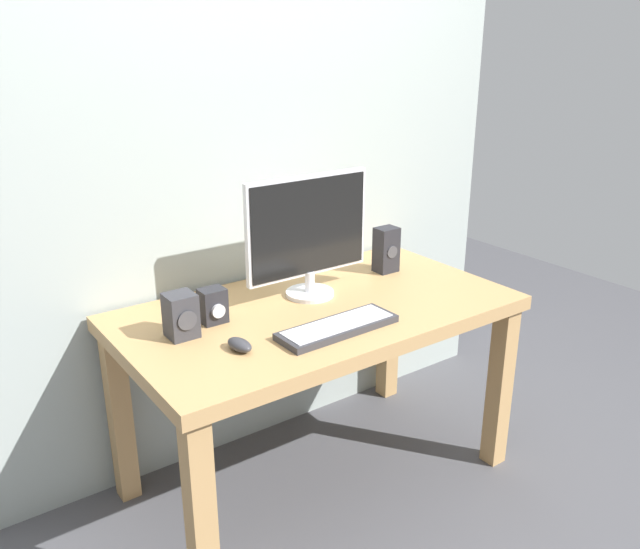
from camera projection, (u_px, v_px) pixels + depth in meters
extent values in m
plane|color=#4C4C51|center=(318.00, 476.00, 2.65)|extent=(6.00, 6.00, 0.00)
cube|color=#9EA8A3|center=(250.00, 84.00, 2.47)|extent=(2.50, 0.04, 3.00)
cube|color=tan|center=(317.00, 313.00, 2.41)|extent=(1.43, 0.79, 0.05)
cube|color=tan|center=(201.00, 519.00, 1.92)|extent=(0.07, 0.07, 0.69)
cube|color=tan|center=(500.00, 387.00, 2.64)|extent=(0.07, 0.07, 0.69)
cube|color=tan|center=(120.00, 417.00, 2.43)|extent=(0.07, 0.07, 0.69)
cube|color=tan|center=(389.00, 329.00, 3.15)|extent=(0.07, 0.07, 0.69)
cylinder|color=silver|center=(310.00, 293.00, 2.49)|extent=(0.18, 0.18, 0.02)
cylinder|color=silver|center=(310.00, 282.00, 2.48)|extent=(0.04, 0.04, 0.08)
cube|color=silver|center=(308.00, 226.00, 2.41)|extent=(0.52, 0.02, 0.38)
cube|color=black|center=(310.00, 227.00, 2.40)|extent=(0.49, 0.01, 0.35)
cube|color=#333338|center=(338.00, 327.00, 2.19)|extent=(0.43, 0.15, 0.02)
cube|color=silver|center=(338.00, 324.00, 2.19)|extent=(0.40, 0.12, 0.00)
ellipsoid|color=#333338|center=(240.00, 345.00, 2.06)|extent=(0.07, 0.11, 0.04)
cube|color=#232328|center=(386.00, 250.00, 2.72)|extent=(0.09, 0.07, 0.19)
cylinder|color=#3F3F44|center=(392.00, 252.00, 2.69)|extent=(0.05, 0.00, 0.05)
cube|color=#333338|center=(181.00, 315.00, 2.13)|extent=(0.09, 0.09, 0.15)
cylinder|color=#3F3F44|center=(187.00, 320.00, 2.09)|extent=(0.06, 0.00, 0.06)
cube|color=#232328|center=(213.00, 306.00, 2.24)|extent=(0.09, 0.07, 0.12)
cylinder|color=silver|center=(218.00, 311.00, 2.21)|extent=(0.05, 0.01, 0.05)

